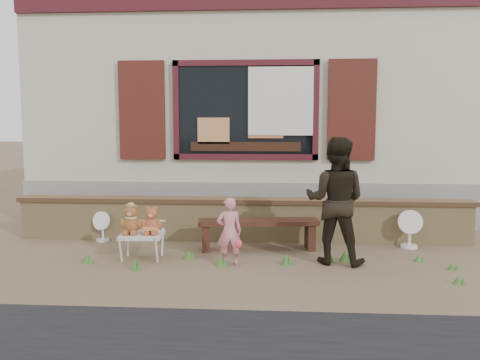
# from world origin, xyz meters

# --- Properties ---
(ground) EXTENTS (80.00, 80.00, 0.00)m
(ground) POSITION_xyz_m (0.00, 0.00, 0.00)
(ground) COLOR brown
(ground) RESTS_ON ground
(shopfront) EXTENTS (8.04, 5.13, 4.00)m
(shopfront) POSITION_xyz_m (0.00, 4.49, 2.00)
(shopfront) COLOR #ABA38A
(shopfront) RESTS_ON ground
(brick_wall) EXTENTS (7.10, 0.36, 0.67)m
(brick_wall) POSITION_xyz_m (0.00, 1.00, 0.34)
(brick_wall) COLOR tan
(brick_wall) RESTS_ON ground
(bench) EXTENTS (1.77, 0.58, 0.44)m
(bench) POSITION_xyz_m (0.28, 0.42, 0.32)
(bench) COLOR #331A12
(bench) RESTS_ON ground
(folding_chair) EXTENTS (0.59, 0.52, 0.35)m
(folding_chair) POSITION_xyz_m (-1.28, -0.18, 0.31)
(folding_chair) COLOR beige
(folding_chair) RESTS_ON ground
(teddy_bear_left) EXTENTS (0.31, 0.28, 0.41)m
(teddy_bear_left) POSITION_xyz_m (-1.42, -0.18, 0.55)
(teddy_bear_left) COLOR brown
(teddy_bear_left) RESTS_ON folding_chair
(teddy_bear_right) EXTENTS (0.29, 0.26, 0.38)m
(teddy_bear_right) POSITION_xyz_m (-1.14, -0.17, 0.54)
(teddy_bear_right) COLOR brown
(teddy_bear_right) RESTS_ON folding_chair
(child) EXTENTS (0.35, 0.26, 0.89)m
(child) POSITION_xyz_m (-0.07, -0.40, 0.44)
(child) COLOR pink
(child) RESTS_ON ground
(adult) EXTENTS (0.94, 0.82, 1.66)m
(adult) POSITION_xyz_m (1.30, -0.19, 0.83)
(adult) COLOR black
(adult) RESTS_ON ground
(fan_left) EXTENTS (0.30, 0.20, 0.47)m
(fan_left) POSITION_xyz_m (-2.16, 0.80, 0.24)
(fan_left) COLOR white
(fan_left) RESTS_ON ground
(fan_right) EXTENTS (0.36, 0.24, 0.57)m
(fan_right) POSITION_xyz_m (2.50, 0.69, 0.29)
(fan_right) COLOR white
(fan_right) RESTS_ON ground
(grass_tufts) EXTENTS (4.83, 1.07, 0.15)m
(grass_tufts) POSITION_xyz_m (0.45, -0.33, 0.06)
(grass_tufts) COLOR #3C6628
(grass_tufts) RESTS_ON ground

